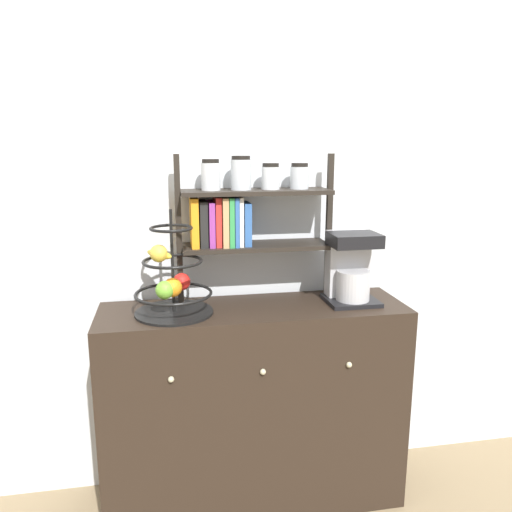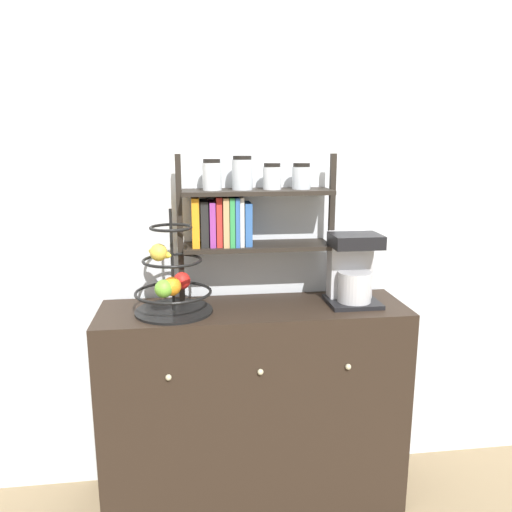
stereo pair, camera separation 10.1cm
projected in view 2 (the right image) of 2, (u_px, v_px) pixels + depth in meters
The scene contains 5 objects.
wall_back at pixel (247, 210), 2.25m from camera, with size 7.00×0.05×2.60m, color silver.
sideboard at pixel (254, 406), 2.20m from camera, with size 1.30×0.40×0.91m.
coffee_maker at pixel (352, 269), 2.14m from camera, with size 0.22×0.20×0.31m.
fruit_stand at pixel (171, 281), 2.01m from camera, with size 0.32×0.32×0.43m.
shelf_hutch at pixel (241, 211), 2.12m from camera, with size 0.68×0.20×0.63m.
Camera 2 is at (-0.26, -1.80, 1.58)m, focal length 35.00 mm.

